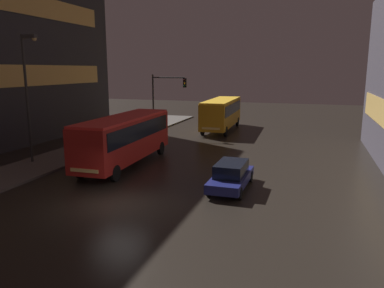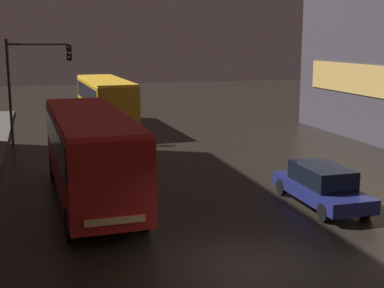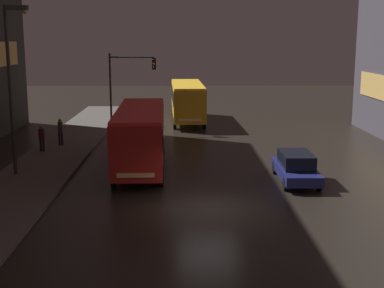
{
  "view_description": "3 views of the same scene",
  "coord_description": "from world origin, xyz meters",
  "px_view_note": "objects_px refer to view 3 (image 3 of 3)",
  "views": [
    {
      "loc": [
        8.8,
        -15.61,
        6.59
      ],
      "look_at": [
        1.19,
        7.97,
        1.63
      ],
      "focal_mm": 35.0,
      "sensor_mm": 36.0,
      "label": 1
    },
    {
      "loc": [
        -5.34,
        -12.69,
        6.13
      ],
      "look_at": [
        0.97,
        8.61,
        1.71
      ],
      "focal_mm": 50.0,
      "sensor_mm": 36.0,
      "label": 2
    },
    {
      "loc": [
        -1.14,
        -22.18,
        7.27
      ],
      "look_at": [
        -0.58,
        6.55,
        1.53
      ],
      "focal_mm": 50.0,
      "sensor_mm": 36.0,
      "label": 3
    }
  ],
  "objects_px": {
    "bus_near": "(140,132)",
    "pedestrian_near": "(60,130)",
    "car_taxi": "(296,167)",
    "pedestrian_mid": "(42,136)",
    "traffic_light_main": "(127,78)",
    "street_lamp_sidewalk": "(13,66)",
    "bus_far": "(187,98)"
  },
  "relations": [
    {
      "from": "street_lamp_sidewalk",
      "to": "bus_far",
      "type": "bearing_deg",
      "value": 63.92
    },
    {
      "from": "pedestrian_mid",
      "to": "traffic_light_main",
      "type": "bearing_deg",
      "value": -19.99
    },
    {
      "from": "bus_near",
      "to": "pedestrian_mid",
      "type": "distance_m",
      "value": 7.79
    },
    {
      "from": "pedestrian_mid",
      "to": "street_lamp_sidewalk",
      "type": "height_order",
      "value": "street_lamp_sidewalk"
    },
    {
      "from": "pedestrian_near",
      "to": "pedestrian_mid",
      "type": "height_order",
      "value": "pedestrian_near"
    },
    {
      "from": "pedestrian_near",
      "to": "pedestrian_mid",
      "type": "relative_size",
      "value": 1.07
    },
    {
      "from": "pedestrian_mid",
      "to": "street_lamp_sidewalk",
      "type": "relative_size",
      "value": 0.19
    },
    {
      "from": "pedestrian_near",
      "to": "traffic_light_main",
      "type": "distance_m",
      "value": 7.94
    },
    {
      "from": "car_taxi",
      "to": "pedestrian_near",
      "type": "relative_size",
      "value": 2.61
    },
    {
      "from": "bus_near",
      "to": "pedestrian_near",
      "type": "distance_m",
      "value": 8.41
    },
    {
      "from": "car_taxi",
      "to": "pedestrian_near",
      "type": "height_order",
      "value": "pedestrian_near"
    },
    {
      "from": "bus_near",
      "to": "bus_far",
      "type": "relative_size",
      "value": 1.02
    },
    {
      "from": "car_taxi",
      "to": "pedestrian_mid",
      "type": "bearing_deg",
      "value": -24.92
    },
    {
      "from": "pedestrian_near",
      "to": "traffic_light_main",
      "type": "bearing_deg",
      "value": -80.88
    },
    {
      "from": "bus_near",
      "to": "bus_far",
      "type": "distance_m",
      "value": 17.19
    },
    {
      "from": "bus_near",
      "to": "pedestrian_mid",
      "type": "relative_size",
      "value": 6.25
    },
    {
      "from": "traffic_light_main",
      "to": "street_lamp_sidewalk",
      "type": "height_order",
      "value": "street_lamp_sidewalk"
    },
    {
      "from": "traffic_light_main",
      "to": "street_lamp_sidewalk",
      "type": "xyz_separation_m",
      "value": [
        -4.36,
        -13.95,
        1.66
      ]
    },
    {
      "from": "bus_near",
      "to": "pedestrian_near",
      "type": "xyz_separation_m",
      "value": [
        -5.83,
        6.0,
        -0.91
      ]
    },
    {
      "from": "pedestrian_near",
      "to": "traffic_light_main",
      "type": "relative_size",
      "value": 0.3
    },
    {
      "from": "pedestrian_near",
      "to": "bus_far",
      "type": "bearing_deg",
      "value": -87.4
    },
    {
      "from": "car_taxi",
      "to": "street_lamp_sidewalk",
      "type": "distance_m",
      "value": 15.37
    },
    {
      "from": "car_taxi",
      "to": "pedestrian_near",
      "type": "distance_m",
      "value": 16.6
    },
    {
      "from": "pedestrian_mid",
      "to": "street_lamp_sidewalk",
      "type": "bearing_deg",
      "value": -168.02
    },
    {
      "from": "pedestrian_mid",
      "to": "traffic_light_main",
      "type": "xyz_separation_m",
      "value": [
        4.62,
        8.22,
        3.01
      ]
    },
    {
      "from": "bus_near",
      "to": "pedestrian_mid",
      "type": "xyz_separation_m",
      "value": [
        -6.58,
        4.05,
        -0.96
      ]
    },
    {
      "from": "car_taxi",
      "to": "street_lamp_sidewalk",
      "type": "height_order",
      "value": "street_lamp_sidewalk"
    },
    {
      "from": "pedestrian_mid",
      "to": "bus_near",
      "type": "bearing_deg",
      "value": -112.22
    },
    {
      "from": "street_lamp_sidewalk",
      "to": "car_taxi",
      "type": "bearing_deg",
      "value": -5.05
    },
    {
      "from": "pedestrian_near",
      "to": "pedestrian_mid",
      "type": "xyz_separation_m",
      "value": [
        -0.75,
        -1.95,
        -0.05
      ]
    },
    {
      "from": "pedestrian_near",
      "to": "traffic_light_main",
      "type": "xyz_separation_m",
      "value": [
        3.87,
        6.27,
        2.96
      ]
    },
    {
      "from": "pedestrian_mid",
      "to": "traffic_light_main",
      "type": "relative_size",
      "value": 0.28
    }
  ]
}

